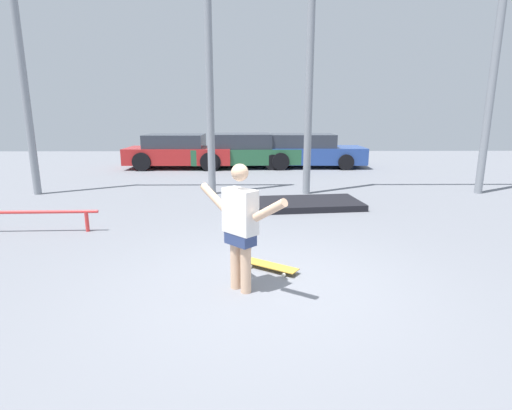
{
  "coord_description": "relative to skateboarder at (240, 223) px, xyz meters",
  "views": [
    {
      "loc": [
        -0.21,
        -4.77,
        2.21
      ],
      "look_at": [
        -0.14,
        1.53,
        0.72
      ],
      "focal_mm": 28.0,
      "sensor_mm": 36.0,
      "label": 1
    }
  ],
  "objects": [
    {
      "name": "skateboarder",
      "position": [
        0.0,
        0.0,
        0.0
      ],
      "size": [
        1.1,
        1.1,
        1.6
      ],
      "rotation": [
        0.0,
        0.0,
        -0.79
      ],
      "color": "#DBAD89",
      "rests_on": "ground_plane"
    },
    {
      "name": "ground_plane",
      "position": [
        0.35,
        0.09,
        -0.88
      ],
      "size": [
        36.0,
        36.0,
        0.0
      ],
      "primitive_type": "plane",
      "color": "slate"
    },
    {
      "name": "manual_pad",
      "position": [
        1.44,
        4.53,
        -0.81
      ],
      "size": [
        2.65,
        1.65,
        0.14
      ],
      "primitive_type": "cube",
      "rotation": [
        0.0,
        0.0,
        0.11
      ],
      "color": "black",
      "rests_on": "ground_plane"
    },
    {
      "name": "parked_car_red",
      "position": [
        -2.77,
        11.25,
        -0.23
      ],
      "size": [
        4.14,
        1.98,
        1.32
      ],
      "rotation": [
        0.0,
        0.0,
        -0.01
      ],
      "color": "red",
      "rests_on": "ground_plane"
    },
    {
      "name": "canopy_support_right",
      "position": [
        4.02,
        6.07,
        3.07
      ],
      "size": [
        4.97,
        0.2,
        6.68
      ],
      "color": "gray",
      "rests_on": "ground_plane"
    },
    {
      "name": "parked_car_blue",
      "position": [
        2.32,
        11.46,
        -0.24
      ],
      "size": [
        4.58,
        2.01,
        1.32
      ],
      "rotation": [
        0.0,
        0.0,
        -0.01
      ],
      "color": "#284793",
      "rests_on": "ground_plane"
    },
    {
      "name": "grind_rail",
      "position": [
        -3.96,
        2.53,
        -0.55
      ],
      "size": [
        2.46,
        0.14,
        0.42
      ],
      "rotation": [
        0.0,
        0.0,
        0.03
      ],
      "color": "red",
      "rests_on": "ground_plane"
    },
    {
      "name": "parked_car_green",
      "position": [
        -0.15,
        11.38,
        -0.23
      ],
      "size": [
        4.31,
        2.2,
        1.34
      ],
      "rotation": [
        0.0,
        0.0,
        0.05
      ],
      "color": "#28603D",
      "rests_on": "ground_plane"
    },
    {
      "name": "skateboard",
      "position": [
        0.41,
        0.64,
        -0.81
      ],
      "size": [
        0.8,
        0.63,
        0.08
      ],
      "rotation": [
        0.0,
        0.0,
        -0.6
      ],
      "color": "gold",
      "rests_on": "ground_plane"
    },
    {
      "name": "canopy_support_left",
      "position": [
        -3.32,
        6.07,
        3.07
      ],
      "size": [
        4.97,
        0.2,
        6.68
      ],
      "color": "gray",
      "rests_on": "ground_plane"
    }
  ]
}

